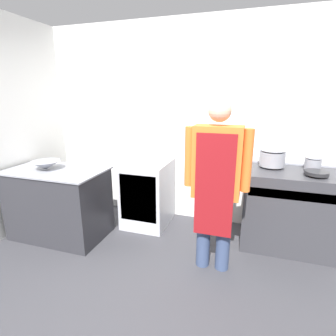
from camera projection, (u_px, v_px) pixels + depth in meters
ground_plane at (133, 294)px, 2.39m from camera, size 14.00×14.00×0.00m
wall_back at (183, 125)px, 3.60m from camera, size 8.00×0.05×2.70m
wall_left at (26, 125)px, 3.52m from camera, size 0.05×8.00×2.70m
prep_counter at (59, 203)px, 3.29m from camera, size 1.18×0.70×0.87m
stove at (288, 209)px, 3.06m from camera, size 1.02×0.67×0.94m
fridge_unit at (148, 193)px, 3.60m from camera, size 0.58×0.67×0.89m
person_cook at (216, 178)px, 2.51m from camera, size 0.63×0.24×1.72m
mixing_bowl at (46, 165)px, 3.17m from camera, size 0.35×0.35×0.10m
stock_pot at (272, 157)px, 3.08m from camera, size 0.29×0.29×0.22m
saute_pan at (317, 173)px, 2.76m from camera, size 0.24×0.24×0.04m
sauce_pot at (313, 163)px, 2.96m from camera, size 0.17×0.17×0.14m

